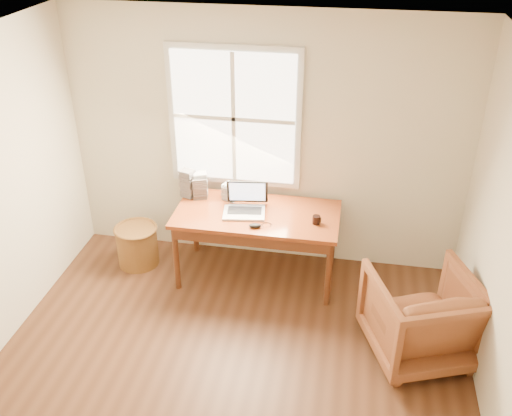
{
  "coord_description": "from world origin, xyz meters",
  "views": [
    {
      "loc": [
        0.84,
        -2.91,
        3.53
      ],
      "look_at": [
        0.02,
        1.65,
        0.89
      ],
      "focal_mm": 40.0,
      "sensor_mm": 36.0,
      "label": 1
    }
  ],
  "objects_px": {
    "desk": "(257,214)",
    "laptop": "(244,202)",
    "wicker_stool": "(138,246)",
    "coffee_mug": "(316,220)",
    "armchair": "(422,316)",
    "cd_stack_a": "(200,185)"
  },
  "relations": [
    {
      "from": "wicker_stool",
      "to": "laptop",
      "type": "bearing_deg",
      "value": -2.42
    },
    {
      "from": "laptop",
      "to": "cd_stack_a",
      "type": "height_order",
      "value": "laptop"
    },
    {
      "from": "desk",
      "to": "armchair",
      "type": "distance_m",
      "value": 1.79
    },
    {
      "from": "desk",
      "to": "laptop",
      "type": "distance_m",
      "value": 0.2
    },
    {
      "from": "wicker_stool",
      "to": "desk",
      "type": "bearing_deg",
      "value": 0.0
    },
    {
      "from": "desk",
      "to": "armchair",
      "type": "bearing_deg",
      "value": -28.31
    },
    {
      "from": "armchair",
      "to": "laptop",
      "type": "relative_size",
      "value": 2.23
    },
    {
      "from": "wicker_stool",
      "to": "coffee_mug",
      "type": "height_order",
      "value": "coffee_mug"
    },
    {
      "from": "desk",
      "to": "laptop",
      "type": "bearing_deg",
      "value": -157.46
    },
    {
      "from": "coffee_mug",
      "to": "wicker_stool",
      "type": "bearing_deg",
      "value": -159.45
    },
    {
      "from": "coffee_mug",
      "to": "cd_stack_a",
      "type": "distance_m",
      "value": 1.26
    },
    {
      "from": "armchair",
      "to": "desk",
      "type": "bearing_deg",
      "value": -48.97
    },
    {
      "from": "wicker_stool",
      "to": "cd_stack_a",
      "type": "height_order",
      "value": "cd_stack_a"
    },
    {
      "from": "armchair",
      "to": "coffee_mug",
      "type": "height_order",
      "value": "coffee_mug"
    },
    {
      "from": "wicker_stool",
      "to": "coffee_mug",
      "type": "relative_size",
      "value": 5.21
    },
    {
      "from": "wicker_stool",
      "to": "cd_stack_a",
      "type": "relative_size",
      "value": 1.64
    },
    {
      "from": "desk",
      "to": "coffee_mug",
      "type": "bearing_deg",
      "value": -9.87
    },
    {
      "from": "armchair",
      "to": "cd_stack_a",
      "type": "relative_size",
      "value": 3.29
    },
    {
      "from": "laptop",
      "to": "cd_stack_a",
      "type": "bearing_deg",
      "value": 143.14
    },
    {
      "from": "desk",
      "to": "laptop",
      "type": "height_order",
      "value": "laptop"
    },
    {
      "from": "armchair",
      "to": "wicker_stool",
      "type": "xyz_separation_m",
      "value": [
        -2.83,
        0.84,
        -0.18
      ]
    },
    {
      "from": "wicker_stool",
      "to": "laptop",
      "type": "relative_size",
      "value": 1.11
    }
  ]
}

